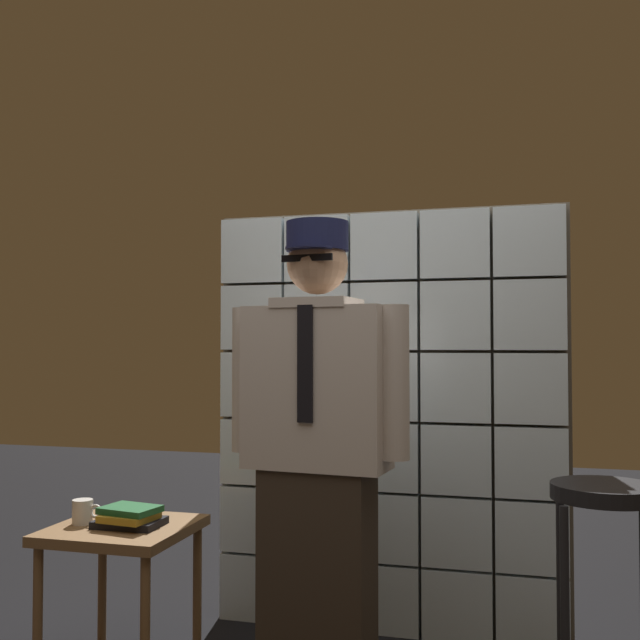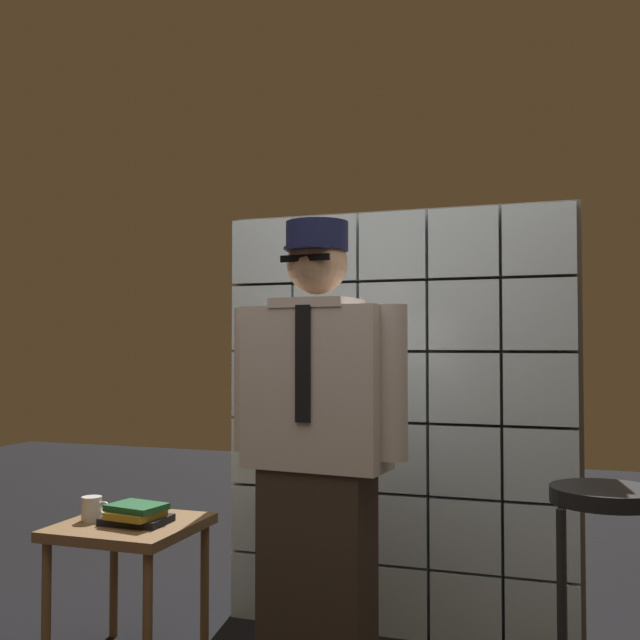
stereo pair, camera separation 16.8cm
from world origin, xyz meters
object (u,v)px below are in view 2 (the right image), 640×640
at_px(standing_person, 317,449).
at_px(bar_stool, 606,555).
at_px(coffee_mug, 92,508).
at_px(side_table, 130,541).
at_px(book_stack, 136,515).

xyz_separation_m(standing_person, bar_stool, (0.97, -0.02, -0.29)).
distance_m(bar_stool, coffee_mug, 1.93).
bearing_deg(standing_person, side_table, -177.81).
xyz_separation_m(book_stack, coffee_mug, (-0.20, -0.00, 0.01)).
xyz_separation_m(side_table, coffee_mug, (-0.16, -0.03, 0.12)).
xyz_separation_m(standing_person, coffee_mug, (-0.96, 0.02, -0.29)).
bearing_deg(standing_person, book_stack, -176.25).
height_order(standing_person, book_stack, standing_person).
bearing_deg(book_stack, coffee_mug, -178.93).
distance_m(standing_person, book_stack, 0.82).
bearing_deg(standing_person, coffee_mug, -175.58).
relative_size(standing_person, side_table, 3.07).
bearing_deg(side_table, coffee_mug, -170.07).
bearing_deg(bar_stool, book_stack, 178.40).
distance_m(side_table, coffee_mug, 0.20).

